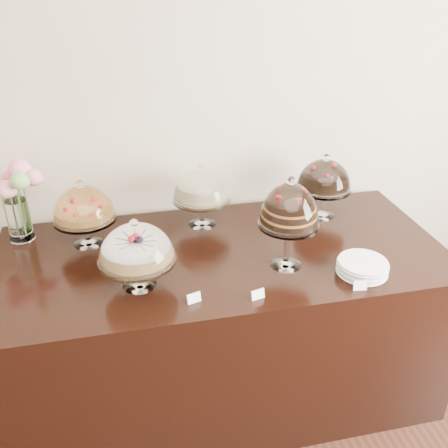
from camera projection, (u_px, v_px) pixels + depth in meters
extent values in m
cube|color=#BEB198|center=(208.00, 101.00, 2.65)|extent=(5.00, 0.04, 3.00)
cube|color=black|center=(222.00, 323.00, 2.67)|extent=(2.20, 1.00, 0.90)
cone|color=white|center=(140.00, 282.00, 2.20)|extent=(0.15, 0.15, 0.02)
cylinder|color=white|center=(138.00, 271.00, 2.17)|extent=(0.03, 0.03, 0.10)
cylinder|color=white|center=(137.00, 260.00, 2.15)|extent=(0.34, 0.34, 0.01)
cylinder|color=tan|center=(137.00, 253.00, 2.13)|extent=(0.28, 0.28, 0.06)
sphere|color=red|center=(153.00, 240.00, 2.14)|extent=(0.02, 0.02, 0.02)
sphere|color=red|center=(122.00, 240.00, 2.14)|extent=(0.02, 0.02, 0.02)
sphere|color=red|center=(133.00, 254.00, 2.04)|extent=(0.02, 0.02, 0.02)
sphere|color=white|center=(134.00, 224.00, 2.06)|extent=(0.04, 0.04, 0.04)
cone|color=white|center=(286.00, 262.00, 2.35)|extent=(0.15, 0.15, 0.02)
cylinder|color=white|center=(287.00, 243.00, 2.30)|extent=(0.03, 0.03, 0.19)
cylinder|color=white|center=(288.00, 224.00, 2.25)|extent=(0.28, 0.28, 0.01)
cylinder|color=black|center=(289.00, 212.00, 2.22)|extent=(0.21, 0.21, 0.11)
sphere|color=red|center=(301.00, 196.00, 2.21)|extent=(0.02, 0.02, 0.02)
sphere|color=red|center=(283.00, 193.00, 2.23)|extent=(0.02, 0.02, 0.02)
sphere|color=red|center=(280.00, 201.00, 2.16)|extent=(0.02, 0.02, 0.02)
sphere|color=red|center=(298.00, 203.00, 2.14)|extent=(0.02, 0.02, 0.02)
sphere|color=white|center=(291.00, 181.00, 2.15)|extent=(0.04, 0.04, 0.04)
cone|color=white|center=(202.00, 222.00, 2.70)|extent=(0.15, 0.15, 0.02)
cylinder|color=white|center=(202.00, 210.00, 2.67)|extent=(0.03, 0.03, 0.12)
cylinder|color=white|center=(202.00, 199.00, 2.63)|extent=(0.31, 0.31, 0.01)
cylinder|color=beige|center=(201.00, 191.00, 2.61)|extent=(0.24, 0.24, 0.07)
sphere|color=white|center=(201.00, 168.00, 2.55)|extent=(0.04, 0.04, 0.04)
cone|color=white|center=(321.00, 213.00, 2.79)|extent=(0.15, 0.15, 0.02)
cylinder|color=white|center=(322.00, 200.00, 2.75)|extent=(0.03, 0.03, 0.14)
cylinder|color=white|center=(323.00, 188.00, 2.72)|extent=(0.30, 0.30, 0.01)
cylinder|color=black|center=(324.00, 181.00, 2.69)|extent=(0.24, 0.24, 0.08)
sphere|color=red|center=(334.00, 170.00, 2.70)|extent=(0.02, 0.02, 0.02)
sphere|color=red|center=(313.00, 170.00, 2.70)|extent=(0.02, 0.02, 0.02)
sphere|color=red|center=(327.00, 177.00, 2.61)|extent=(0.02, 0.02, 0.02)
sphere|color=white|center=(327.00, 158.00, 2.63)|extent=(0.04, 0.04, 0.04)
cone|color=white|center=(88.00, 241.00, 2.52)|extent=(0.15, 0.15, 0.02)
cylinder|color=white|center=(87.00, 229.00, 2.49)|extent=(0.03, 0.03, 0.11)
cylinder|color=white|center=(85.00, 218.00, 2.46)|extent=(0.31, 0.31, 0.01)
cylinder|color=#BE7F37|center=(84.00, 214.00, 2.45)|extent=(0.24, 0.24, 0.04)
sphere|color=red|center=(97.00, 206.00, 2.46)|extent=(0.02, 0.02, 0.02)
sphere|color=red|center=(87.00, 203.00, 2.49)|extent=(0.02, 0.02, 0.02)
sphere|color=red|center=(74.00, 206.00, 2.46)|extent=(0.02, 0.02, 0.02)
sphere|color=red|center=(70.00, 212.00, 2.40)|extent=(0.02, 0.02, 0.02)
sphere|color=red|center=(80.00, 215.00, 2.37)|extent=(0.02, 0.02, 0.02)
sphere|color=red|center=(94.00, 212.00, 2.40)|extent=(0.02, 0.02, 0.02)
sphere|color=white|center=(80.00, 184.00, 2.37)|extent=(0.04, 0.04, 0.04)
cylinder|color=white|center=(19.00, 220.00, 2.52)|extent=(0.11, 0.11, 0.22)
cylinder|color=#476B2D|center=(27.00, 205.00, 2.50)|extent=(0.01, 0.01, 0.28)
sphere|color=pink|center=(34.00, 178.00, 2.45)|extent=(0.08, 0.08, 0.08)
cylinder|color=#476B2D|center=(20.00, 201.00, 2.50)|extent=(0.01, 0.01, 0.32)
sphere|color=pink|center=(20.00, 169.00, 2.45)|extent=(0.11, 0.11, 0.11)
cylinder|color=#476B2D|center=(17.00, 205.00, 2.54)|extent=(0.01, 0.01, 0.26)
sphere|color=pink|center=(13.00, 177.00, 2.52)|extent=(0.09, 0.09, 0.09)
cylinder|color=#476B2D|center=(7.00, 208.00, 2.50)|extent=(0.01, 0.01, 0.26)
cylinder|color=#476B2D|center=(4.00, 205.00, 2.44)|extent=(0.01, 0.01, 0.33)
cylinder|color=#476B2D|center=(14.00, 211.00, 2.45)|extent=(0.01, 0.01, 0.27)
sphere|color=pink|center=(6.00, 189.00, 2.35)|extent=(0.09, 0.09, 0.09)
cylinder|color=#476B2D|center=(20.00, 207.00, 2.43)|extent=(0.01, 0.01, 0.32)
sphere|color=#69A751|center=(19.00, 181.00, 2.32)|extent=(0.08, 0.08, 0.08)
cylinder|color=white|center=(362.00, 272.00, 2.29)|extent=(0.23, 0.23, 0.01)
cylinder|color=white|center=(362.00, 270.00, 2.28)|extent=(0.22, 0.22, 0.01)
cylinder|color=white|center=(362.00, 268.00, 2.28)|extent=(0.23, 0.23, 0.01)
cylinder|color=white|center=(362.00, 266.00, 2.27)|extent=(0.22, 0.22, 0.01)
cylinder|color=white|center=(363.00, 264.00, 2.27)|extent=(0.23, 0.23, 0.01)
cylinder|color=white|center=(363.00, 262.00, 2.26)|extent=(0.22, 0.22, 0.01)
cube|color=white|center=(194.00, 298.00, 2.09)|extent=(0.06, 0.03, 0.04)
cube|color=white|center=(360.00, 286.00, 2.16)|extent=(0.06, 0.02, 0.04)
cube|color=white|center=(258.00, 294.00, 2.11)|extent=(0.06, 0.03, 0.04)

